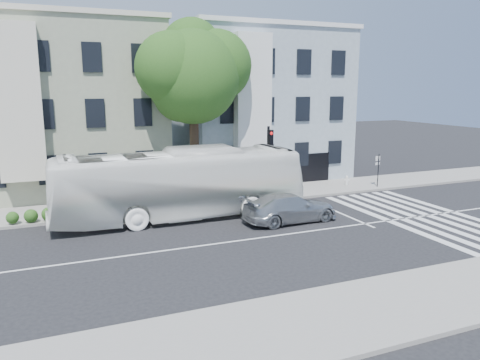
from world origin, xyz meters
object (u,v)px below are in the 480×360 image
traffic_signal (269,154)px  fire_hydrant (347,180)px  sedan (290,208)px  bus (180,184)px

traffic_signal → fire_hydrant: traffic_signal is taller
sedan → fire_hydrant: bearing=-54.7°
fire_hydrant → sedan: bearing=-142.2°
fire_hydrant → traffic_signal: bearing=-164.1°
bus → fire_hydrant: bearing=-76.4°
bus → sedan: size_ratio=2.63×
sedan → traffic_signal: bearing=-12.7°
traffic_signal → fire_hydrant: 7.80m
bus → traffic_signal: 6.05m
traffic_signal → sedan: bearing=-121.4°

